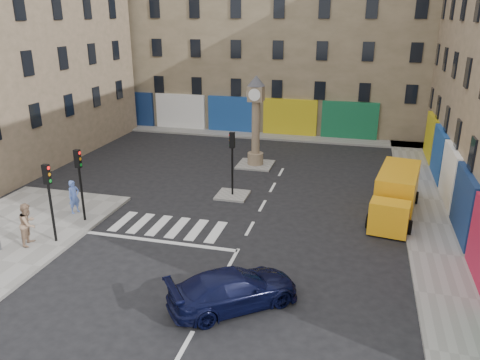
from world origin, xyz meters
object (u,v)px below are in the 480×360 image
at_px(traffic_light_left_near, 49,191).
at_px(pedestrian_tan, 28,224).
at_px(pedestrian_blue, 74,197).
at_px(traffic_light_left_far, 79,174).
at_px(navy_sedan, 234,289).
at_px(yellow_van, 396,194).
at_px(clock_pillar, 256,115).
at_px(traffic_light_island, 232,153).

height_order(traffic_light_left_near, pedestrian_tan, traffic_light_left_near).
bearing_deg(pedestrian_tan, pedestrian_blue, -11.08).
distance_m(traffic_light_left_near, pedestrian_tan, 1.83).
height_order(traffic_light_left_far, navy_sedan, traffic_light_left_far).
relative_size(traffic_light_left_far, navy_sedan, 0.77).
bearing_deg(yellow_van, pedestrian_blue, -155.73).
xyz_separation_m(traffic_light_left_far, pedestrian_tan, (-0.92, -2.94, -1.49)).
height_order(clock_pillar, navy_sedan, clock_pillar).
bearing_deg(yellow_van, traffic_light_left_near, -144.71).
bearing_deg(pedestrian_tan, traffic_light_left_near, -71.79).
bearing_deg(traffic_light_island, pedestrian_blue, -147.23).
height_order(traffic_light_left_near, yellow_van, traffic_light_left_near).
relative_size(navy_sedan, pedestrian_tan, 2.45).
distance_m(traffic_light_left_near, clock_pillar, 15.19).
xyz_separation_m(yellow_van, pedestrian_blue, (-16.27, -4.45, -0.09)).
relative_size(traffic_light_island, navy_sedan, 0.77).
height_order(traffic_light_island, clock_pillar, clock_pillar).
bearing_deg(traffic_light_island, clock_pillar, 90.00).
bearing_deg(clock_pillar, traffic_light_island, -90.00).
bearing_deg(traffic_light_left_near, clock_pillar, 65.45).
distance_m(traffic_light_left_far, clock_pillar, 13.05).
xyz_separation_m(traffic_light_island, navy_sedan, (2.94, -10.42, -1.89)).
bearing_deg(traffic_light_left_near, traffic_light_island, 51.07).
distance_m(clock_pillar, navy_sedan, 16.92).
relative_size(traffic_light_left_near, clock_pillar, 0.61).
relative_size(clock_pillar, pedestrian_tan, 3.10).
height_order(traffic_light_island, pedestrian_tan, traffic_light_island).
relative_size(traffic_light_left_near, pedestrian_blue, 2.08).
relative_size(traffic_light_island, pedestrian_blue, 2.08).
distance_m(navy_sedan, pedestrian_blue, 11.73).
height_order(traffic_light_left_near, traffic_light_island, traffic_light_left_near).
relative_size(traffic_light_left_far, pedestrian_blue, 2.08).
distance_m(traffic_light_island, navy_sedan, 10.99).
height_order(pedestrian_blue, pedestrian_tan, pedestrian_tan).
bearing_deg(navy_sedan, pedestrian_blue, 21.96).
relative_size(traffic_light_left_far, traffic_light_island, 1.00).
bearing_deg(pedestrian_blue, traffic_light_left_far, -104.82).
relative_size(traffic_light_left_near, navy_sedan, 0.77).
relative_size(traffic_light_left_far, clock_pillar, 0.61).
distance_m(traffic_light_left_far, pedestrian_tan, 3.42).
xyz_separation_m(traffic_light_island, yellow_van, (8.99, -0.24, -1.46)).
bearing_deg(pedestrian_tan, yellow_van, -75.49).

